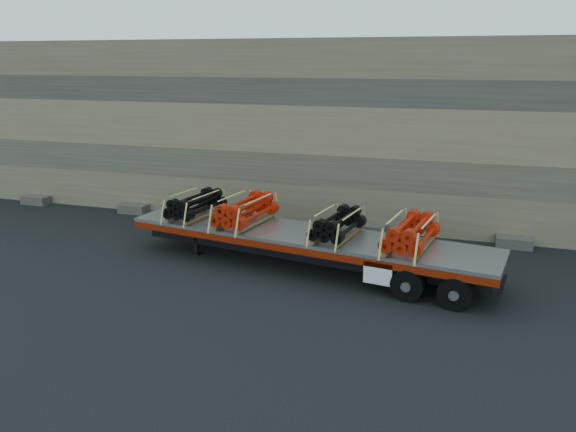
# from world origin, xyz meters

# --- Properties ---
(ground) EXTENTS (120.00, 120.00, 0.00)m
(ground) POSITION_xyz_m (0.00, 0.00, 0.00)
(ground) COLOR black
(ground) RESTS_ON ground
(rock_wall) EXTENTS (44.00, 3.00, 7.00)m
(rock_wall) POSITION_xyz_m (0.00, 6.50, 3.50)
(rock_wall) COLOR #7A6B54
(rock_wall) RESTS_ON ground
(trailer) EXTENTS (11.77, 4.04, 1.16)m
(trailer) POSITION_xyz_m (0.67, 0.60, 0.58)
(trailer) COLOR #A0A3A7
(trailer) RESTS_ON ground
(bundle_front) EXTENTS (1.42, 2.31, 0.77)m
(bundle_front) POSITION_xyz_m (-3.33, 1.24, 1.54)
(bundle_front) COLOR black
(bundle_front) RESTS_ON trailer
(bundle_midfront) EXTENTS (1.54, 2.52, 0.84)m
(bundle_midfront) POSITION_xyz_m (-1.42, 0.94, 1.58)
(bundle_midfront) COLOR red
(bundle_midfront) RESTS_ON trailer
(bundle_midrear) EXTENTS (1.38, 2.25, 0.75)m
(bundle_midrear) POSITION_xyz_m (1.71, 0.43, 1.53)
(bundle_midrear) COLOR black
(bundle_midrear) RESTS_ON trailer
(bundle_rear) EXTENTS (1.50, 2.46, 0.82)m
(bundle_rear) POSITION_xyz_m (3.87, 0.08, 1.57)
(bundle_rear) COLOR red
(bundle_rear) RESTS_ON trailer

